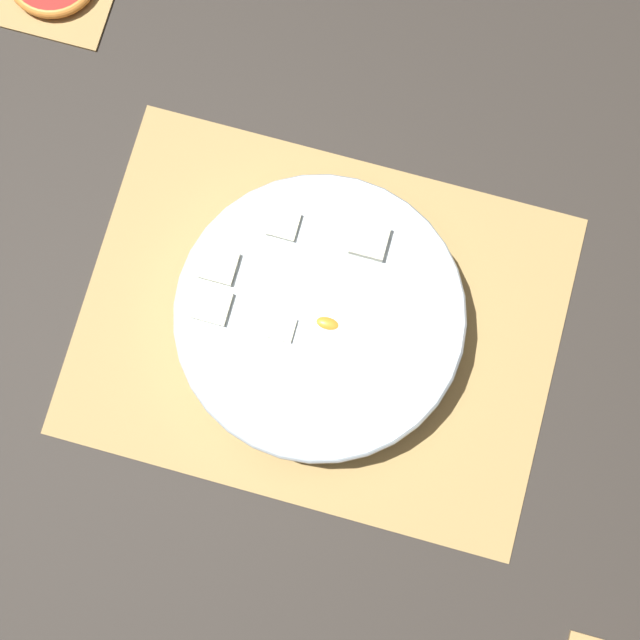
{
  "coord_description": "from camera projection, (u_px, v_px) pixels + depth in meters",
  "views": [
    {
      "loc": [
        0.04,
        -0.14,
        0.85
      ],
      "look_at": [
        0.0,
        0.0,
        0.03
      ],
      "focal_mm": 50.0,
      "sensor_mm": 36.0,
      "label": 1
    }
  ],
  "objects": [
    {
      "name": "fruit_salad_bowl",
      "position": [
        319.0,
        317.0,
        0.82
      ],
      "size": [
        0.27,
        0.27,
        0.06
      ],
      "color": "silver",
      "rests_on": "bamboo_mat_center"
    },
    {
      "name": "bamboo_mat_center",
      "position": [
        320.0,
        324.0,
        0.86
      ],
      "size": [
        0.45,
        0.34,
        0.01
      ],
      "color": "#A8844C",
      "rests_on": "ground_plane"
    },
    {
      "name": "ground_plane",
      "position": [
        320.0,
        325.0,
        0.86
      ],
      "size": [
        6.0,
        6.0,
        0.0
      ],
      "primitive_type": "plane",
      "color": "#2D2823"
    }
  ]
}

